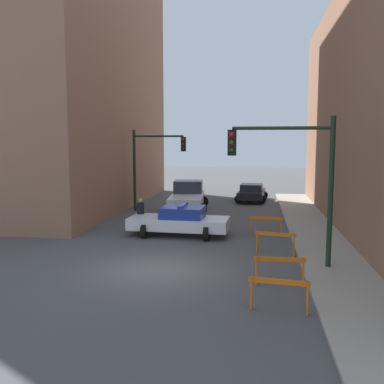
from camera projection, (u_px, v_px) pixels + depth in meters
The scene contains 13 objects.
ground_plane at pixel (158, 269), 14.98m from camera, with size 120.00×120.00×0.00m, color #4C4C4F.
sidewalk_right at pixel (342, 276), 14.05m from camera, with size 2.40×44.00×0.12m.
building_corner_left at pixel (31, 28), 29.08m from camera, with size 14.00×20.00×24.33m.
traffic_light_near at pixel (296, 169), 14.72m from camera, with size 3.64×0.35×5.20m.
traffic_light_far at pixel (151, 158), 27.22m from camera, with size 3.44×0.35×5.20m.
police_car at pixel (180, 221), 20.29m from camera, with size 4.78×2.50×1.52m.
white_truck at pixel (187, 197), 27.59m from camera, with size 2.93×5.55×1.90m.
parked_car_near at pixel (252, 192), 32.08m from camera, with size 2.48×4.42×1.31m.
pedestrian_crossing at pixel (141, 214), 21.28m from camera, with size 0.48×0.48×1.66m.
barrier_front at pixel (279, 290), 11.15m from camera, with size 1.59×0.35×0.90m.
barrier_mid at pixel (280, 266), 13.25m from camera, with size 1.60×0.24×0.90m.
barrier_back at pixel (275, 239), 16.87m from camera, with size 1.58×0.44×0.90m.
barrier_corner at pixel (266, 223), 20.40m from camera, with size 1.60×0.20×0.90m.
Camera 1 is at (3.36, -14.21, 4.46)m, focal length 40.00 mm.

